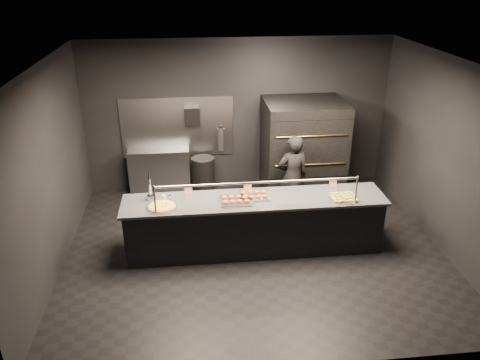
{
  "coord_description": "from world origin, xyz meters",
  "views": [
    {
      "loc": [
        -0.93,
        -6.39,
        4.25
      ],
      "look_at": [
        -0.21,
        0.2,
        1.16
      ],
      "focal_mm": 35.0,
      "sensor_mm": 36.0,
      "label": 1
    }
  ],
  "objects_px": {
    "fire_extinguisher": "(221,139)",
    "slider_tray_b": "(254,195)",
    "pizza_oven": "(303,149)",
    "square_pizza": "(344,197)",
    "prep_shelf": "(160,171)",
    "beer_tap": "(150,191)",
    "slider_tray_a": "(236,200)",
    "service_counter": "(254,224)",
    "round_pizza": "(162,207)",
    "worker": "(292,177)",
    "towel_dispenser": "(192,116)",
    "trash_bin": "(203,175)"
  },
  "relations": [
    {
      "from": "pizza_oven",
      "to": "square_pizza",
      "type": "bearing_deg",
      "value": -85.05
    },
    {
      "from": "square_pizza",
      "to": "towel_dispenser",
      "type": "bearing_deg",
      "value": 132.05
    },
    {
      "from": "round_pizza",
      "to": "worker",
      "type": "distance_m",
      "value": 2.54
    },
    {
      "from": "towel_dispenser",
      "to": "fire_extinguisher",
      "type": "relative_size",
      "value": 0.69
    },
    {
      "from": "beer_tap",
      "to": "slider_tray_a",
      "type": "height_order",
      "value": "beer_tap"
    },
    {
      "from": "pizza_oven",
      "to": "prep_shelf",
      "type": "height_order",
      "value": "pizza_oven"
    },
    {
      "from": "towel_dispenser",
      "to": "slider_tray_b",
      "type": "distance_m",
      "value": 2.57
    },
    {
      "from": "pizza_oven",
      "to": "worker",
      "type": "height_order",
      "value": "pizza_oven"
    },
    {
      "from": "beer_tap",
      "to": "worker",
      "type": "relative_size",
      "value": 0.31
    },
    {
      "from": "pizza_oven",
      "to": "service_counter",
      "type": "bearing_deg",
      "value": -122.27
    },
    {
      "from": "fire_extinguisher",
      "to": "service_counter",
      "type": "bearing_deg",
      "value": -81.7
    },
    {
      "from": "slider_tray_b",
      "to": "slider_tray_a",
      "type": "bearing_deg",
      "value": -157.6
    },
    {
      "from": "towel_dispenser",
      "to": "slider_tray_a",
      "type": "distance_m",
      "value": 2.6
    },
    {
      "from": "service_counter",
      "to": "fire_extinguisher",
      "type": "bearing_deg",
      "value": 98.3
    },
    {
      "from": "slider_tray_b",
      "to": "worker",
      "type": "relative_size",
      "value": 0.31
    },
    {
      "from": "round_pizza",
      "to": "slider_tray_b",
      "type": "bearing_deg",
      "value": 7.58
    },
    {
      "from": "service_counter",
      "to": "round_pizza",
      "type": "height_order",
      "value": "service_counter"
    },
    {
      "from": "prep_shelf",
      "to": "towel_dispenser",
      "type": "bearing_deg",
      "value": 5.71
    },
    {
      "from": "beer_tap",
      "to": "fire_extinguisher",
      "type": "bearing_deg",
      "value": 60.9
    },
    {
      "from": "square_pizza",
      "to": "trash_bin",
      "type": "relative_size",
      "value": 0.62
    },
    {
      "from": "pizza_oven",
      "to": "beer_tap",
      "type": "relative_size",
      "value": 3.98
    },
    {
      "from": "pizza_oven",
      "to": "trash_bin",
      "type": "relative_size",
      "value": 2.54
    },
    {
      "from": "towel_dispenser",
      "to": "square_pizza",
      "type": "bearing_deg",
      "value": -47.95
    },
    {
      "from": "trash_bin",
      "to": "prep_shelf",
      "type": "bearing_deg",
      "value": 170.41
    },
    {
      "from": "slider_tray_b",
      "to": "square_pizza",
      "type": "height_order",
      "value": "slider_tray_b"
    },
    {
      "from": "service_counter",
      "to": "fire_extinguisher",
      "type": "xyz_separation_m",
      "value": [
        -0.35,
        2.4,
        0.6
      ]
    },
    {
      "from": "round_pizza",
      "to": "towel_dispenser",
      "type": "bearing_deg",
      "value": 78.28
    },
    {
      "from": "fire_extinguisher",
      "to": "slider_tray_b",
      "type": "bearing_deg",
      "value": -81.49
    },
    {
      "from": "pizza_oven",
      "to": "round_pizza",
      "type": "height_order",
      "value": "pizza_oven"
    },
    {
      "from": "round_pizza",
      "to": "slider_tray_a",
      "type": "distance_m",
      "value": 1.12
    },
    {
      "from": "round_pizza",
      "to": "slider_tray_b",
      "type": "distance_m",
      "value": 1.43
    },
    {
      "from": "service_counter",
      "to": "towel_dispenser",
      "type": "relative_size",
      "value": 11.71
    },
    {
      "from": "prep_shelf",
      "to": "square_pizza",
      "type": "bearing_deg",
      "value": -39.5
    },
    {
      "from": "round_pizza",
      "to": "slider_tray_b",
      "type": "xyz_separation_m",
      "value": [
        1.42,
        0.19,
        0.01
      ]
    },
    {
      "from": "pizza_oven",
      "to": "worker",
      "type": "bearing_deg",
      "value": -113.9
    },
    {
      "from": "prep_shelf",
      "to": "square_pizza",
      "type": "relative_size",
      "value": 2.57
    },
    {
      "from": "beer_tap",
      "to": "square_pizza",
      "type": "relative_size",
      "value": 1.03
    },
    {
      "from": "towel_dispenser",
      "to": "slider_tray_b",
      "type": "height_order",
      "value": "towel_dispenser"
    },
    {
      "from": "pizza_oven",
      "to": "slider_tray_a",
      "type": "distance_m",
      "value": 2.47
    },
    {
      "from": "prep_shelf",
      "to": "round_pizza",
      "type": "distance_m",
      "value": 2.5
    },
    {
      "from": "towel_dispenser",
      "to": "fire_extinguisher",
      "type": "xyz_separation_m",
      "value": [
        0.55,
        0.01,
        -0.49
      ]
    },
    {
      "from": "fire_extinguisher",
      "to": "beer_tap",
      "type": "distance_m",
      "value": 2.57
    },
    {
      "from": "prep_shelf",
      "to": "beer_tap",
      "type": "xyz_separation_m",
      "value": [
        -0.0,
        -2.17,
        0.61
      ]
    },
    {
      "from": "slider_tray_b",
      "to": "worker",
      "type": "height_order",
      "value": "worker"
    },
    {
      "from": "round_pizza",
      "to": "slider_tray_a",
      "type": "bearing_deg",
      "value": 3.27
    },
    {
      "from": "service_counter",
      "to": "slider_tray_a",
      "type": "bearing_deg",
      "value": -168.33
    },
    {
      "from": "square_pizza",
      "to": "prep_shelf",
      "type": "bearing_deg",
      "value": 140.5
    },
    {
      "from": "slider_tray_a",
      "to": "square_pizza",
      "type": "relative_size",
      "value": 1.18
    },
    {
      "from": "pizza_oven",
      "to": "square_pizza",
      "type": "distance_m",
      "value": 2.04
    },
    {
      "from": "trash_bin",
      "to": "service_counter",
      "type": "bearing_deg",
      "value": -71.41
    }
  ]
}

